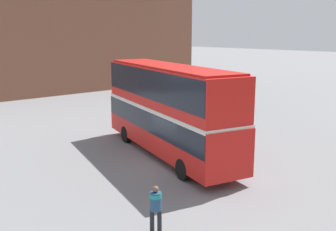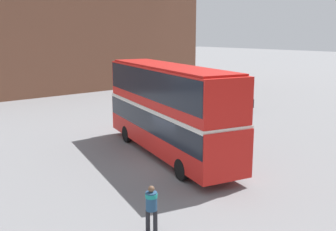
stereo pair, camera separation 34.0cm
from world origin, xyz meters
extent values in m
plane|color=slate|center=(0.00, 0.00, 0.00)|extent=(240.00, 240.00, 0.00)
cube|color=brown|center=(-29.95, 9.30, 8.96)|extent=(10.49, 32.26, 17.92)
cube|color=red|center=(-1.59, 1.10, 1.52)|extent=(11.71, 5.13, 2.19)
cube|color=red|center=(-1.59, 1.10, 3.71)|extent=(11.53, 5.01, 2.19)
cube|color=black|center=(-1.59, 1.10, 2.02)|extent=(11.61, 5.13, 1.08)
cube|color=black|center=(-1.59, 1.10, 3.98)|extent=(11.37, 5.00, 1.50)
cube|color=silver|center=(-1.59, 1.10, 2.64)|extent=(11.61, 5.12, 0.20)
cube|color=#B11A15|center=(-1.59, 1.10, 4.86)|extent=(10.99, 4.72, 0.10)
cylinder|color=black|center=(2.23, 1.30, 0.50)|extent=(1.04, 0.53, 1.00)
cylinder|color=black|center=(1.71, -0.84, 0.50)|extent=(1.04, 0.53, 1.00)
cylinder|color=black|center=(-4.67, 2.99, 0.50)|extent=(1.04, 0.53, 1.00)
cylinder|color=black|center=(-5.19, 0.84, 0.50)|extent=(1.04, 0.53, 1.00)
cylinder|color=#232328|center=(4.53, -4.93, 0.40)|extent=(0.15, 0.15, 0.80)
cylinder|color=#232328|center=(4.70, -4.74, 0.40)|extent=(0.15, 0.15, 0.80)
cylinder|color=navy|center=(4.62, -4.84, 1.12)|extent=(0.54, 0.54, 0.64)
cylinder|color=teal|center=(4.62, -4.84, 1.32)|extent=(0.58, 0.58, 0.14)
sphere|color=brown|center=(4.62, -4.84, 1.55)|extent=(0.22, 0.22, 0.22)
cube|color=black|center=(-8.29, 13.52, 0.66)|extent=(4.30, 1.92, 0.75)
cube|color=black|center=(-8.46, 13.52, 1.33)|extent=(2.24, 1.72, 0.59)
cylinder|color=black|center=(-6.97, 14.38, 0.34)|extent=(0.68, 0.22, 0.68)
cylinder|color=black|center=(-6.96, 12.67, 0.34)|extent=(0.68, 0.22, 0.68)
cylinder|color=black|center=(-9.62, 14.37, 0.34)|extent=(0.68, 0.22, 0.68)
cylinder|color=black|center=(-9.61, 12.65, 0.34)|extent=(0.68, 0.22, 0.68)
camera|label=1|loc=(14.04, -12.48, 6.61)|focal=42.00mm
camera|label=2|loc=(14.26, -12.22, 6.61)|focal=42.00mm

